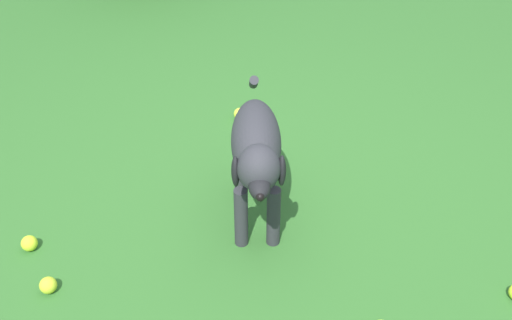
{
  "coord_description": "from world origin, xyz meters",
  "views": [
    {
      "loc": [
        1.76,
        0.43,
        1.76
      ],
      "look_at": [
        -0.1,
        -0.16,
        0.3
      ],
      "focal_mm": 41.69,
      "sensor_mm": 36.0,
      "label": 1
    }
  ],
  "objects_px": {
    "tennis_ball_0": "(29,243)",
    "dog": "(256,150)",
    "tennis_ball_2": "(240,114)",
    "tennis_ball_3": "(48,285)"
  },
  "relations": [
    {
      "from": "tennis_ball_0",
      "to": "dog",
      "type": "bearing_deg",
      "value": 117.25
    },
    {
      "from": "tennis_ball_2",
      "to": "tennis_ball_3",
      "type": "bearing_deg",
      "value": -12.4
    },
    {
      "from": "tennis_ball_0",
      "to": "tennis_ball_3",
      "type": "bearing_deg",
      "value": 49.63
    },
    {
      "from": "dog",
      "to": "tennis_ball_2",
      "type": "distance_m",
      "value": 0.91
    },
    {
      "from": "dog",
      "to": "tennis_ball_3",
      "type": "height_order",
      "value": "dog"
    },
    {
      "from": "tennis_ball_2",
      "to": "tennis_ball_3",
      "type": "height_order",
      "value": "same"
    },
    {
      "from": "tennis_ball_2",
      "to": "tennis_ball_3",
      "type": "relative_size",
      "value": 1.0
    },
    {
      "from": "tennis_ball_0",
      "to": "tennis_ball_3",
      "type": "xyz_separation_m",
      "value": [
        0.17,
        0.2,
        0.0
      ]
    },
    {
      "from": "dog",
      "to": "tennis_ball_2",
      "type": "xyz_separation_m",
      "value": [
        -0.77,
        -0.34,
        -0.35
      ]
    },
    {
      "from": "dog",
      "to": "tennis_ball_0",
      "type": "xyz_separation_m",
      "value": [
        0.43,
        -0.84,
        -0.35
      ]
    }
  ]
}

